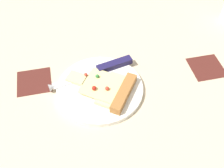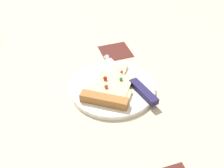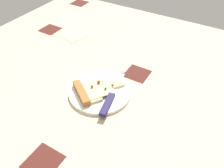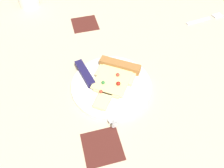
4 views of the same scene
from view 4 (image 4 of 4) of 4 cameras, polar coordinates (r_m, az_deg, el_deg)
ground_plane at (r=70.38cm, az=-4.82°, el=0.96°), size 153.34×153.34×3.00cm
plate at (r=65.98cm, az=-0.16°, el=-0.44°), size 22.37×22.37×1.25cm
pizza_slice at (r=66.49cm, az=0.62°, el=1.97°), size 16.41×18.71×2.43cm
knife at (r=65.19cm, az=-5.08°, el=0.14°), size 7.14×23.90×2.45cm
fork at (r=96.53cm, az=21.90°, el=14.54°), size 15.40×3.76×0.80cm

